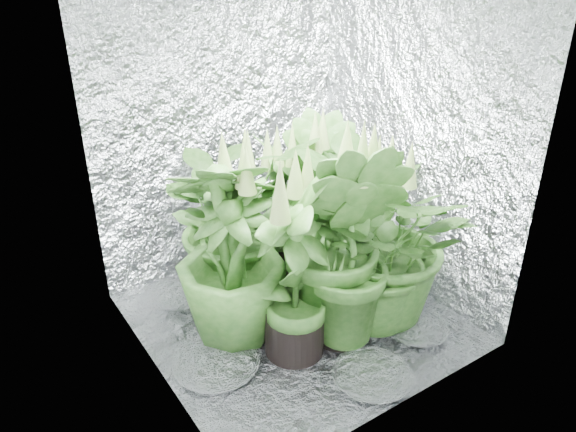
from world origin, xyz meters
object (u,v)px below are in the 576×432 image
(plant_c, at_px, (321,207))
(circulation_fan, at_px, (352,249))
(plant_b, at_px, (282,210))
(plant_d, at_px, (231,253))
(plant_a, at_px, (235,219))
(plant_g, at_px, (344,243))
(plant_e, at_px, (387,241))
(plant_f, at_px, (295,270))

(plant_c, distance_m, circulation_fan, 0.42)
(plant_b, height_order, plant_d, plant_d)
(plant_d, relative_size, circulation_fan, 2.78)
(plant_d, height_order, circulation_fan, plant_d)
(plant_a, relative_size, plant_c, 0.94)
(plant_d, distance_m, plant_g, 0.57)
(plant_e, bearing_deg, plant_f, 172.61)
(plant_d, bearing_deg, plant_c, 13.56)
(plant_d, distance_m, plant_f, 0.34)
(plant_f, distance_m, circulation_fan, 0.91)
(plant_a, xyz_separation_m, plant_b, (0.33, 0.02, -0.04))
(plant_c, bearing_deg, plant_b, 127.50)
(plant_c, relative_size, plant_g, 0.91)
(plant_c, xyz_separation_m, plant_e, (0.04, -0.52, -0.00))
(plant_a, distance_m, plant_g, 0.70)
(circulation_fan, bearing_deg, plant_a, 160.48)
(plant_g, height_order, circulation_fan, plant_g)
(plant_e, xyz_separation_m, plant_g, (-0.26, 0.04, 0.05))
(plant_a, height_order, plant_d, plant_d)
(plant_g, xyz_separation_m, circulation_fan, (0.45, 0.45, -0.40))
(plant_a, relative_size, plant_b, 1.04)
(plant_b, bearing_deg, circulation_fan, -29.36)
(plant_g, bearing_deg, plant_e, -9.10)
(plant_g, bearing_deg, plant_f, 174.22)
(plant_e, distance_m, plant_f, 0.54)
(plant_e, bearing_deg, circulation_fan, 68.32)
(plant_c, relative_size, plant_d, 1.00)
(plant_b, distance_m, plant_g, 0.68)
(plant_d, bearing_deg, circulation_fan, 8.85)
(plant_d, height_order, plant_g, plant_g)
(plant_f, bearing_deg, circulation_fan, 30.18)
(plant_a, distance_m, circulation_fan, 0.81)
(plant_f, bearing_deg, plant_a, 88.59)
(plant_f, relative_size, circulation_fan, 2.72)
(circulation_fan, bearing_deg, plant_f, -153.79)
(circulation_fan, bearing_deg, plant_g, -139.11)
(plant_c, xyz_separation_m, plant_f, (-0.49, -0.45, -0.02))
(plant_e, bearing_deg, plant_a, 126.82)
(plant_b, relative_size, plant_c, 0.90)
(plant_d, bearing_deg, plant_f, -54.94)
(plant_d, relative_size, plant_e, 1.03)
(plant_c, height_order, plant_f, plant_c)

